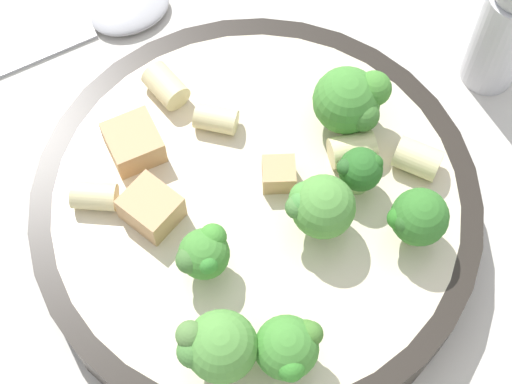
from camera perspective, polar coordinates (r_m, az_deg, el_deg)
The scene contains 19 objects.
ground_plane at distance 0.48m, azimuth 0.00°, elevation -2.35°, with size 2.00×2.00×0.00m, color beige.
pasta_bowl at distance 0.46m, azimuth 0.00°, elevation -1.33°, with size 0.24×0.24×0.03m.
broccoli_floret_0 at distance 0.41m, azimuth -3.51°, elevation -4.12°, with size 0.03×0.03×0.03m.
broccoli_floret_1 at distance 0.40m, azimuth 2.16°, elevation -10.33°, with size 0.03×0.03×0.04m.
broccoli_floret_2 at distance 0.44m, azimuth 7.07°, elevation 1.00°, with size 0.02×0.02×0.03m.
broccoli_floret_3 at distance 0.42m, azimuth 4.22°, elevation -0.94°, with size 0.04×0.03×0.04m.
broccoli_floret_4 at distance 0.43m, azimuth 10.72°, elevation -1.73°, with size 0.03×0.03×0.04m.
broccoli_floret_5 at distance 0.45m, azimuth 6.35°, elevation 6.07°, with size 0.04×0.04×0.04m.
broccoli_floret_6 at distance 0.39m, azimuth -2.57°, elevation -10.27°, with size 0.04×0.03×0.04m.
rigatoni_0 at distance 0.46m, azimuth 6.43°, elevation 2.85°, with size 0.02×0.02×0.02m, color beige.
rigatoni_1 at distance 0.46m, azimuth -2.69°, elevation 4.89°, with size 0.01×0.01×0.02m, color beige.
rigatoni_2 at distance 0.46m, azimuth 10.73°, elevation 2.20°, with size 0.02×0.02×0.02m, color beige.
rigatoni_3 at distance 0.48m, azimuth -6.03°, elevation 7.04°, with size 0.02×0.02×0.02m, color beige.
rigatoni_4 at distance 0.45m, azimuth -10.73°, elevation -0.26°, with size 0.01×0.01×0.02m, color beige.
chicken_chunk_0 at distance 0.46m, azimuth -8.17°, elevation 3.28°, with size 0.03×0.03×0.02m, color tan.
chicken_chunk_1 at distance 0.45m, azimuth 1.53°, elevation 1.19°, with size 0.02×0.02×0.01m, color tan.
chicken_chunk_2 at distance 0.44m, azimuth -6.97°, elevation -1.39°, with size 0.03×0.02×0.02m, color tan.
pepper_shaker at distance 0.51m, azimuth 16.38°, elevation 10.68°, with size 0.03×0.03×0.10m.
spoon at distance 0.55m, azimuth -10.36°, elevation 10.97°, with size 0.16×0.07×0.01m.
Camera 1 is at (0.03, 0.19, 0.44)m, focal length 60.00 mm.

